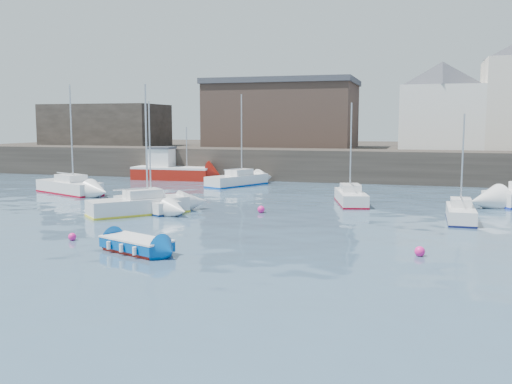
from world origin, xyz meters
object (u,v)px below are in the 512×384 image
(sailboat_b, at_px, (147,204))
(buoy_far, at_px, (261,213))
(sailboat_h, at_px, (237,180))
(buoy_near, at_px, (72,240))
(sailboat_e, at_px, (69,187))
(blue_dinghy, at_px, (136,244))
(sailboat_f, at_px, (351,197))
(fishing_boat, at_px, (171,169))
(sailboat_a, at_px, (139,205))
(sailboat_c, at_px, (461,213))
(buoy_mid, at_px, (420,256))

(sailboat_b, distance_m, buoy_far, 7.34)
(sailboat_h, distance_m, buoy_near, 25.08)
(buoy_near, bearing_deg, sailboat_e, 124.80)
(blue_dinghy, xyz_separation_m, sailboat_f, (7.03, 17.65, 0.13))
(fishing_boat, height_order, sailboat_h, sailboat_h)
(sailboat_e, xyz_separation_m, sailboat_h, (10.99, 9.29, -0.03))
(sailboat_a, height_order, buoy_near, sailboat_a)
(sailboat_a, height_order, sailboat_c, sailboat_a)
(fishing_boat, relative_size, sailboat_h, 0.98)
(sailboat_e, xyz_separation_m, sailboat_f, (22.19, 0.41, -0.06))
(sailboat_e, bearing_deg, buoy_mid, -28.30)
(sailboat_c, bearing_deg, buoy_near, -148.87)
(fishing_boat, bearing_deg, buoy_near, -74.18)
(sailboat_e, relative_size, sailboat_f, 1.22)
(blue_dinghy, bearing_deg, sailboat_h, 98.95)
(sailboat_b, height_order, sailboat_h, sailboat_h)
(sailboat_a, bearing_deg, sailboat_c, 8.85)
(buoy_mid, bearing_deg, sailboat_h, 123.82)
(buoy_far, bearing_deg, sailboat_a, -159.13)
(sailboat_b, xyz_separation_m, sailboat_h, (0.89, 15.71, 0.08))
(blue_dinghy, height_order, buoy_near, blue_dinghy)
(fishing_boat, height_order, sailboat_e, sailboat_e)
(sailboat_a, distance_m, buoy_near, 8.05)
(sailboat_c, bearing_deg, sailboat_f, 142.57)
(sailboat_c, height_order, buoy_near, sailboat_c)
(blue_dinghy, xyz_separation_m, fishing_boat, (-12.26, 29.94, 0.64))
(sailboat_b, distance_m, buoy_near, 9.42)
(sailboat_h, distance_m, buoy_mid, 28.62)
(sailboat_e, bearing_deg, buoy_far, -16.43)
(sailboat_h, bearing_deg, sailboat_b, -93.24)
(blue_dinghy, relative_size, sailboat_h, 0.46)
(sailboat_b, bearing_deg, buoy_far, 10.38)
(sailboat_h, bearing_deg, sailboat_e, -139.79)
(sailboat_e, xyz_separation_m, buoy_mid, (26.91, -14.49, -0.55))
(sailboat_c, height_order, buoy_mid, sailboat_c)
(sailboat_c, distance_m, buoy_mid, 9.88)
(fishing_boat, xyz_separation_m, buoy_near, (8.07, -28.49, -1.00))
(sailboat_e, xyz_separation_m, buoy_far, (17.31, -5.10, -0.55))
(sailboat_b, distance_m, sailboat_c, 19.04)
(fishing_boat, bearing_deg, sailboat_h, -22.87)
(sailboat_b, relative_size, buoy_mid, 15.74)
(sailboat_b, bearing_deg, blue_dinghy, -64.90)
(blue_dinghy, xyz_separation_m, buoy_mid, (11.75, 2.75, -0.36))
(blue_dinghy, relative_size, buoy_far, 8.13)
(blue_dinghy, height_order, sailboat_f, sailboat_f)
(sailboat_a, distance_m, sailboat_f, 14.46)
(sailboat_h, relative_size, buoy_mid, 18.47)
(sailboat_a, bearing_deg, fishing_boat, 109.80)
(sailboat_b, bearing_deg, sailboat_h, 86.76)
(fishing_boat, height_order, sailboat_b, sailboat_b)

